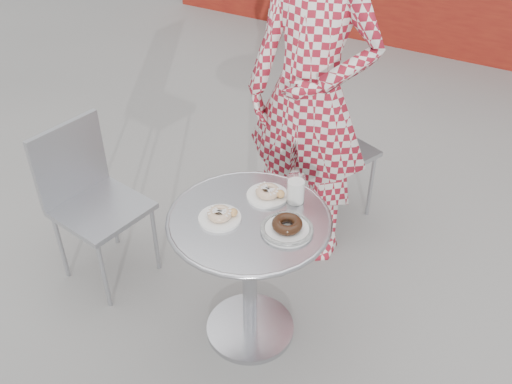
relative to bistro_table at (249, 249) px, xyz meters
The scene contains 9 objects.
ground 0.51m from the bistro_table, ahead, with size 60.00×60.00×0.00m, color #989591.
bistro_table is the anchor object (origin of this frame).
chair_far 1.01m from the bistro_table, 94.04° to the left, with size 0.51×0.51×0.83m.
chair_left 0.86m from the bistro_table, behind, with size 0.44×0.43×0.81m.
seated_person 0.80m from the bistro_table, 96.34° to the left, with size 0.65×0.42×1.77m, color maroon.
plate_far 0.24m from the bistro_table, 90.95° to the left, with size 0.17×0.17×0.05m.
plate_near 0.21m from the bistro_table, 146.02° to the right, with size 0.17×0.17×0.05m.
plate_checker 0.25m from the bistro_table, ahead, with size 0.21×0.21×0.05m.
milk_cup 0.31m from the bistro_table, 60.23° to the left, with size 0.08×0.08×0.12m.
Camera 1 is at (0.89, -1.50, 2.10)m, focal length 40.00 mm.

